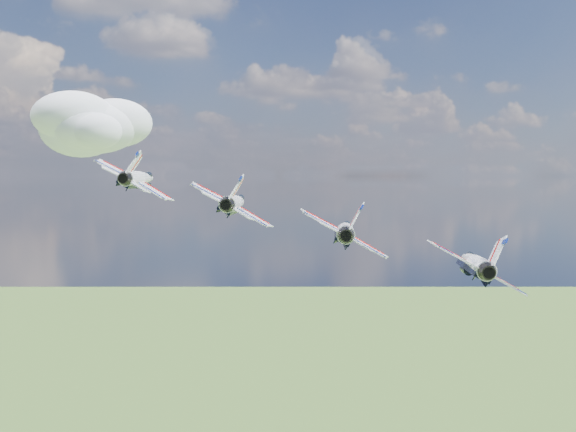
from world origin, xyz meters
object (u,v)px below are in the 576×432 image
object	(u,v)px
jet_1	(235,203)
jet_3	(474,263)
jet_0	(140,178)
jet_2	(345,231)

from	to	relation	value
jet_1	jet_3	xyz separation A→B (m)	(17.86, -18.81, -5.24)
jet_1	jet_0	bearing A→B (deg)	157.04
jet_1	jet_2	xyz separation A→B (m)	(8.93, -9.40, -2.62)
jet_0	jet_1	world-z (taller)	jet_0
jet_1	jet_2	world-z (taller)	jet_1
jet_0	jet_1	distance (m)	13.23
jet_2	jet_3	bearing A→B (deg)	-22.96
jet_2	jet_3	distance (m)	13.23
jet_1	jet_3	distance (m)	26.46
jet_3	jet_0	bearing A→B (deg)	157.04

